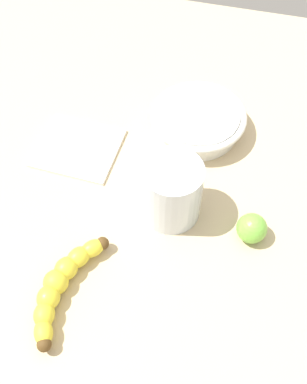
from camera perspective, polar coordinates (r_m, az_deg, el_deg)
wooden_tabletop at (r=78.51cm, az=-1.43°, el=-2.77°), size 120.00×120.00×3.00cm
banana at (r=70.24cm, az=-11.26°, el=-11.13°), size 7.90×18.81×3.73cm
smoothie_glass at (r=72.74cm, az=2.29°, el=-0.01°), size 9.53×9.53×11.06cm
ceramic_bowl at (r=86.32cm, az=5.51°, el=8.79°), size 17.54×17.54×4.60cm
lime_fruit at (r=74.17cm, az=12.01°, el=-4.39°), size 4.85×4.85×4.85cm
folded_napkin at (r=85.85cm, az=-9.27°, el=5.39°), size 14.91×13.66×0.60cm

